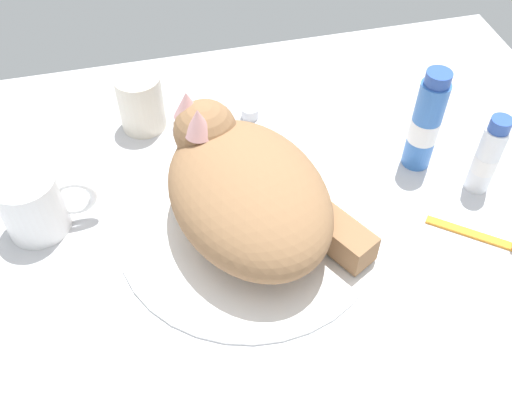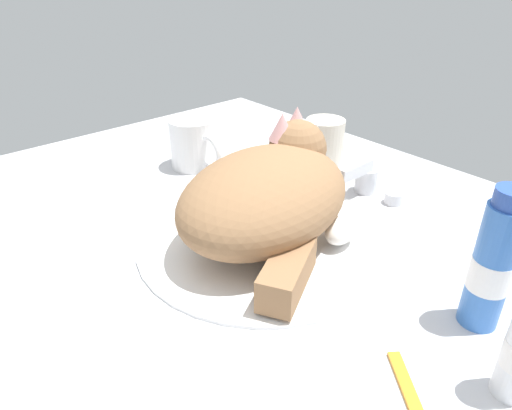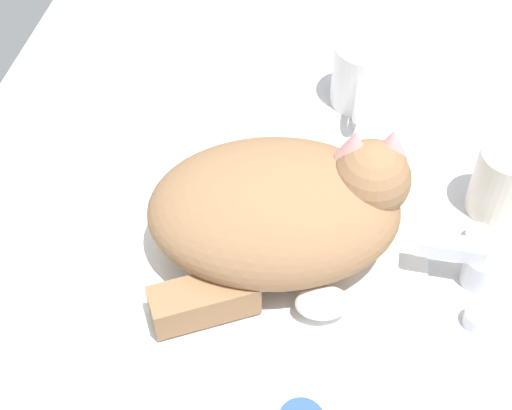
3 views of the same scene
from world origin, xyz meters
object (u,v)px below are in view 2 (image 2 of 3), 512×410
at_px(faucet, 363,179).
at_px(coffee_mug, 194,144).
at_px(cat, 270,193).
at_px(rinse_cup, 324,144).
at_px(toothpaste_bottle, 493,265).

xyz_separation_m(faucet, coffee_mug, (-0.26, -0.14, 0.02)).
xyz_separation_m(cat, rinse_cup, (-0.11, 0.23, -0.02)).
xyz_separation_m(faucet, rinse_cup, (-0.11, 0.03, 0.02)).
distance_m(cat, rinse_cup, 0.26).
height_order(rinse_cup, toothpaste_bottle, toothpaste_bottle).
relative_size(cat, toothpaste_bottle, 1.90).
distance_m(faucet, toothpaste_bottle, 0.31).
height_order(coffee_mug, toothpaste_bottle, toothpaste_bottle).
relative_size(rinse_cup, toothpaste_bottle, 0.56).
distance_m(faucet, rinse_cup, 0.12).
xyz_separation_m(coffee_mug, toothpaste_bottle, (0.53, -0.00, 0.03)).
bearing_deg(rinse_cup, faucet, -14.88).
bearing_deg(cat, coffee_mug, 167.36).
height_order(coffee_mug, rinse_cup, same).
relative_size(faucet, cat, 0.45).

